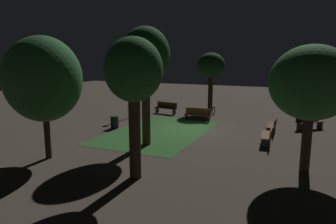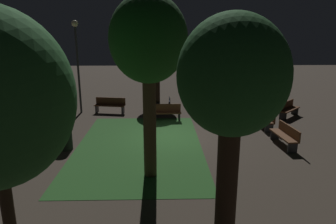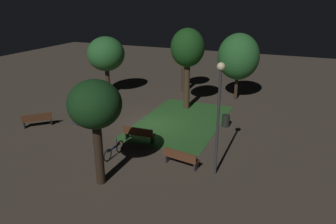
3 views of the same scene
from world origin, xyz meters
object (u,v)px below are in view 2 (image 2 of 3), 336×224
at_px(bench_front_left, 164,112).
at_px(bench_near_trees, 110,105).
at_px(bench_lawn_edge, 285,135).
at_px(bench_by_lamp, 265,118).
at_px(tree_back_left, 157,48).
at_px(bench_path_side, 288,109).
at_px(tree_tall_center, 232,83).
at_px(tree_right_canopy, 148,43).
at_px(trash_bin, 66,141).
at_px(lamp_post_plaza_west, 77,53).
at_px(bicycle, 169,105).

xyz_separation_m(bench_front_left, bench_near_trees, (1.77, 3.20, 0.00)).
bearing_deg(bench_lawn_edge, bench_by_lamp, -0.00).
bearing_deg(tree_back_left, bench_path_side, -118.16).
relative_size(bench_lawn_edge, tree_back_left, 0.39).
bearing_deg(bench_path_side, bench_by_lamp, 134.27).
bearing_deg(tree_back_left, bench_lawn_edge, -146.95).
bearing_deg(tree_tall_center, bench_path_side, -28.19).
xyz_separation_m(bench_path_side, tree_right_canopy, (-7.00, 7.53, 3.87)).
bearing_deg(bench_by_lamp, bench_path_side, -45.73).
bearing_deg(tree_back_left, trash_bin, 157.20).
bearing_deg(bench_near_trees, tree_right_canopy, -162.22).
xyz_separation_m(bench_lawn_edge, bench_front_left, (3.91, 5.03, 0.00)).
height_order(lamp_post_plaza_west, trash_bin, lamp_post_plaza_west).
bearing_deg(bench_by_lamp, bench_lawn_edge, 180.00).
distance_m(tree_tall_center, lamp_post_plaza_west, 13.64).
bearing_deg(lamp_post_plaza_west, tree_right_canopy, -152.13).
height_order(bench_path_side, lamp_post_plaza_west, lamp_post_plaza_west).
bearing_deg(tree_back_left, bicycle, -161.90).
height_order(tree_right_canopy, lamp_post_plaza_west, tree_right_canopy).
height_order(lamp_post_plaza_west, bicycle, lamp_post_plaza_west).
distance_m(bench_lawn_edge, bench_by_lamp, 2.55).
distance_m(bench_front_left, lamp_post_plaza_west, 6.06).
height_order(bench_near_trees, bench_path_side, same).
height_order(bench_by_lamp, bench_near_trees, same).
bearing_deg(trash_bin, tree_right_canopy, -124.05).
distance_m(bench_path_side, tree_tall_center, 12.87).
xyz_separation_m(bench_path_side, tree_back_left, (3.96, 7.41, 3.13)).
relative_size(bench_front_left, tree_tall_center, 0.36).
relative_size(bench_lawn_edge, bench_near_trees, 0.99).
xyz_separation_m(bench_by_lamp, tree_right_canopy, (-5.11, 5.59, 3.87)).
relative_size(tree_right_canopy, bicycle, 3.30).
distance_m(tree_right_canopy, lamp_post_plaza_west, 9.39).
relative_size(bench_lawn_edge, tree_right_canopy, 0.32).
bearing_deg(bicycle, lamp_post_plaza_west, 93.71).
bearing_deg(tree_back_left, tree_tall_center, -174.14).
distance_m(bench_near_trees, trash_bin, 5.94).
relative_size(bench_by_lamp, bench_near_trees, 0.97).
bearing_deg(trash_bin, bench_by_lamp, -73.16).
bearing_deg(bench_lawn_edge, trash_bin, 91.29).
bearing_deg(lamp_post_plaza_west, trash_bin, -171.54).
relative_size(bench_near_trees, tree_tall_center, 0.37).
bearing_deg(bicycle, bench_lawn_edge, -142.16).
bearing_deg(trash_bin, tree_tall_center, -140.83).
xyz_separation_m(bench_front_left, tree_back_left, (4.49, 0.43, 3.13)).
xyz_separation_m(bench_by_lamp, bench_near_trees, (3.13, 8.23, 0.00)).
relative_size(bench_front_left, bench_path_side, 1.12).
distance_m(bench_lawn_edge, tree_back_left, 10.50).
bearing_deg(bench_lawn_edge, tree_right_canopy, 114.64).
distance_m(lamp_post_plaza_west, bicycle, 6.16).
distance_m(bench_by_lamp, bicycle, 5.86).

